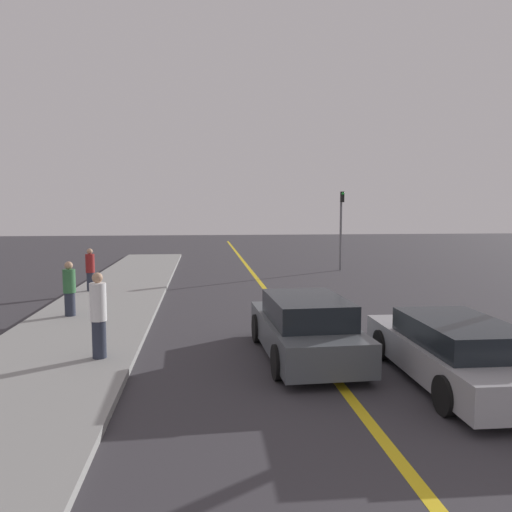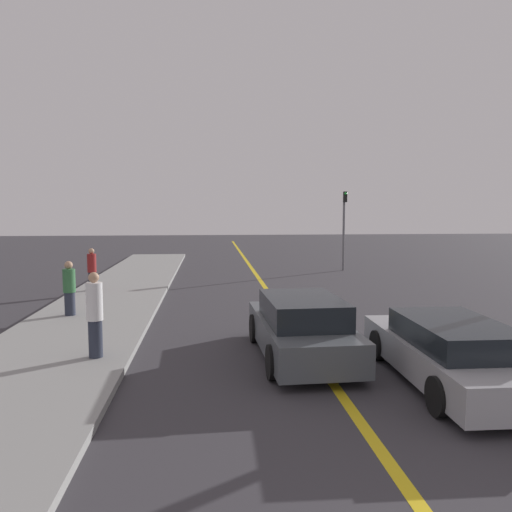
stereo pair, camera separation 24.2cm
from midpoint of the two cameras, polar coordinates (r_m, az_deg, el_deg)
The scene contains 8 objects.
road_center_line at distance 20.29m, azimuth 1.55°, elevation -3.82°, with size 0.20×60.00×0.01m.
sidewalk_left at distance 18.75m, azimuth -15.55°, elevation -4.56°, with size 3.53×32.59×0.15m.
car_near_right_lane at distance 10.17m, azimuth 21.87°, elevation -10.14°, with size 1.94×4.81×1.23m.
car_ahead_center at distance 11.05m, azimuth 5.82°, elevation -8.19°, with size 2.02×4.47×1.38m.
pedestrian_near_curb at distance 10.98m, azimuth -17.34°, elevation -6.41°, with size 0.34×0.34×1.80m.
pedestrian_mid_group at distance 15.53m, azimuth -20.14°, elevation -3.49°, with size 0.35×0.35×1.59m.
pedestrian_far_standing at distance 19.96m, azimuth -17.92°, elevation -1.46°, with size 0.33×0.33×1.62m.
traffic_light at distance 26.63m, azimuth 10.29°, elevation 3.79°, with size 0.18×0.40×4.15m.
Camera 2 is at (-2.28, -1.89, 3.27)m, focal length 35.00 mm.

